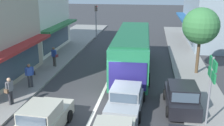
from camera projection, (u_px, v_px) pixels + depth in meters
The scene contains 15 objects.
ground_plane at pixel (97, 105), 15.38m from camera, with size 140.00×140.00×0.00m, color #353538.
lane_centre_line at pixel (109, 80), 19.15m from camera, with size 0.20×28.00×0.01m, color silver.
sidewalk_left at pixel (33, 67), 22.00m from camera, with size 5.20×44.00×0.14m, color gray.
kerb_right at pixel (192, 75), 20.12m from camera, with size 2.80×44.00×0.12m, color gray.
shopfront_mid_block at pixel (22, 17), 26.56m from camera, with size 8.30×8.82×6.93m.
city_bus at pixel (132, 49), 20.49m from camera, with size 2.94×10.92×3.23m.
sedan_adjacent_lane_lead at pixel (126, 99), 14.57m from camera, with size 2.05×4.28×1.47m.
sedan_behind_bus_near at pixel (42, 121), 12.32m from camera, with size 2.03×4.27×1.47m.
parked_hatchback_kerb_second at pixel (182, 97), 14.69m from camera, with size 1.90×3.74×1.54m.
traffic_light_downstreet at pixel (96, 17), 31.52m from camera, with size 0.33×0.24×4.20m.
directional_road_sign at pixel (212, 76), 12.30m from camera, with size 0.10×1.40×3.60m.
street_tree_right at pixel (201, 26), 19.35m from camera, with size 2.71×2.71×5.14m.
pedestrian_with_handbag_near at pixel (10, 90), 14.85m from camera, with size 0.33×0.66×1.63m.
pedestrian_browsing_midblock at pixel (30, 74), 17.33m from camera, with size 0.60×0.50×1.63m.
pedestrian_far_walker at pixel (54, 55), 21.66m from camera, with size 0.65×0.41×1.63m.
Camera 1 is at (2.97, -13.65, 6.93)m, focal length 42.00 mm.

